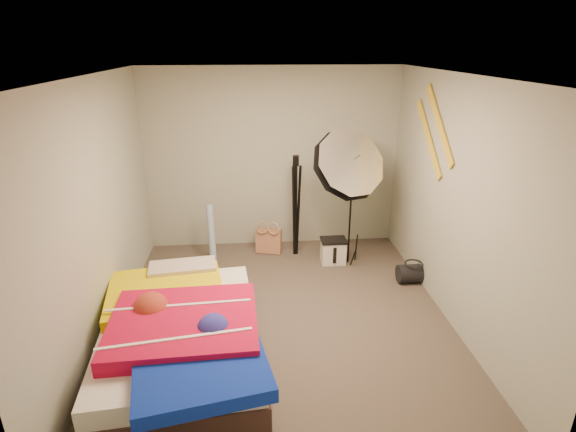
{
  "coord_description": "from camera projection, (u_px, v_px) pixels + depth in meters",
  "views": [
    {
      "loc": [
        -0.3,
        -4.08,
        2.77
      ],
      "look_at": [
        0.1,
        0.6,
        0.95
      ],
      "focal_mm": 28.0,
      "sensor_mm": 36.0,
      "label": 1
    }
  ],
  "objects": [
    {
      "name": "floor",
      "position": [
        283.0,
        319.0,
        4.81
      ],
      "size": [
        4.0,
        4.0,
        0.0
      ],
      "primitive_type": "plane",
      "color": "#51483E",
      "rests_on": "ground"
    },
    {
      "name": "ceiling",
      "position": [
        282.0,
        76.0,
        3.91
      ],
      "size": [
        4.0,
        4.0,
        0.0
      ],
      "primitive_type": "plane",
      "rotation": [
        3.14,
        0.0,
        0.0
      ],
      "color": "silver",
      "rests_on": "wall_back"
    },
    {
      "name": "wall_back",
      "position": [
        272.0,
        160.0,
        6.22
      ],
      "size": [
        3.5,
        0.0,
        3.5
      ],
      "primitive_type": "plane",
      "rotation": [
        1.57,
        0.0,
        0.0
      ],
      "color": "#99A290",
      "rests_on": "floor"
    },
    {
      "name": "wall_front",
      "position": [
        309.0,
        334.0,
        2.51
      ],
      "size": [
        3.5,
        0.0,
        3.5
      ],
      "primitive_type": "plane",
      "rotation": [
        -1.57,
        0.0,
        0.0
      ],
      "color": "#99A290",
      "rests_on": "floor"
    },
    {
      "name": "wall_left",
      "position": [
        98.0,
        215.0,
        4.23
      ],
      "size": [
        0.0,
        4.0,
        4.0
      ],
      "primitive_type": "plane",
      "rotation": [
        1.57,
        0.0,
        1.57
      ],
      "color": "#99A290",
      "rests_on": "floor"
    },
    {
      "name": "wall_right",
      "position": [
        457.0,
        205.0,
        4.5
      ],
      "size": [
        0.0,
        4.0,
        4.0
      ],
      "primitive_type": "plane",
      "rotation": [
        1.57,
        0.0,
        -1.57
      ],
      "color": "#99A290",
      "rests_on": "floor"
    },
    {
      "name": "tote_bag",
      "position": [
        269.0,
        241.0,
        6.28
      ],
      "size": [
        0.38,
        0.24,
        0.36
      ],
      "primitive_type": "cube",
      "rotation": [
        -0.14,
        0.0,
        -0.28
      ],
      "color": "tan",
      "rests_on": "floor"
    },
    {
      "name": "wrapping_roll",
      "position": [
        211.0,
        234.0,
        5.98
      ],
      "size": [
        0.13,
        0.24,
        0.79
      ],
      "primitive_type": "cylinder",
      "rotation": [
        -0.17,
        0.0,
        0.17
      ],
      "color": "#5283B8",
      "rests_on": "floor"
    },
    {
      "name": "camera_case",
      "position": [
        333.0,
        252.0,
        6.0
      ],
      "size": [
        0.31,
        0.22,
        0.31
      ],
      "primitive_type": "cube",
      "rotation": [
        0.0,
        0.0,
        0.0
      ],
      "color": "silver",
      "rests_on": "floor"
    },
    {
      "name": "duffel_bag",
      "position": [
        413.0,
        273.0,
        5.52
      ],
      "size": [
        0.38,
        0.23,
        0.23
      ],
      "primitive_type": "cylinder",
      "rotation": [
        0.0,
        1.57,
        0.01
      ],
      "color": "black",
      "rests_on": "floor"
    },
    {
      "name": "wall_stripe_upper",
      "position": [
        439.0,
        124.0,
        4.8
      ],
      "size": [
        0.02,
        0.91,
        0.78
      ],
      "primitive_type": "cube",
      "rotation": [
        0.7,
        0.0,
        0.0
      ],
      "color": "gold",
      "rests_on": "wall_right"
    },
    {
      "name": "wall_stripe_lower",
      "position": [
        429.0,
        138.0,
        5.11
      ],
      "size": [
        0.02,
        0.91,
        0.78
      ],
      "primitive_type": "cube",
      "rotation": [
        0.7,
        0.0,
        0.0
      ],
      "color": "gold",
      "rests_on": "wall_right"
    },
    {
      "name": "bed",
      "position": [
        182.0,
        335.0,
        4.06
      ],
      "size": [
        1.62,
        2.25,
        0.58
      ],
      "color": "#402923",
      "rests_on": "floor"
    },
    {
      "name": "photo_umbrella",
      "position": [
        346.0,
        166.0,
        5.42
      ],
      "size": [
        1.02,
        0.88,
        1.92
      ],
      "color": "black",
      "rests_on": "floor"
    },
    {
      "name": "camera_tripod",
      "position": [
        296.0,
        199.0,
        6.01
      ],
      "size": [
        0.09,
        0.09,
        1.41
      ],
      "color": "black",
      "rests_on": "floor"
    }
  ]
}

